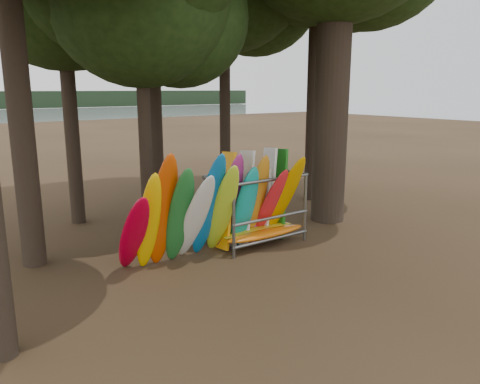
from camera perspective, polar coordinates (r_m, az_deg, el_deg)
ground at (r=13.81m, az=1.82°, el=-7.07°), size 120.00×120.00×0.00m
kayak_row at (r=12.86m, az=-3.17°, el=-2.25°), size 5.46×2.07×3.22m
storage_rack at (r=14.18m, az=1.87°, el=-2.30°), size 3.06×1.56×2.87m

